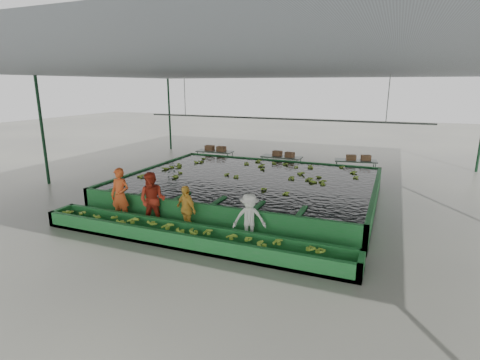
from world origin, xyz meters
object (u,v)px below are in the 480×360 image
at_px(worker_a, 120,195).
at_px(sorting_trough, 187,236).
at_px(box_stack_right, 358,160).
at_px(box_stack_mid, 283,156).
at_px(worker_c, 186,209).
at_px(box_stack_left, 215,151).
at_px(worker_b, 153,200).
at_px(packing_table_right, 355,169).
at_px(flotation_tank, 249,187).
at_px(worker_d, 249,219).
at_px(packing_table_left, 215,159).
at_px(packing_table_mid, 281,165).

bearing_deg(worker_a, sorting_trough, -18.93).
bearing_deg(box_stack_right, box_stack_mid, -170.83).
height_order(worker_c, box_stack_left, worker_c).
xyz_separation_m(worker_b, packing_table_right, (5.47, 9.51, -0.47)).
relative_size(flotation_tank, worker_d, 6.52).
bearing_deg(sorting_trough, worker_a, 165.32).
height_order(packing_table_left, box_stack_left, box_stack_left).
bearing_deg(box_stack_right, worker_c, -114.40).
height_order(flotation_tank, worker_b, worker_b).
height_order(sorting_trough, packing_table_mid, packing_table_mid).
distance_m(flotation_tank, worker_b, 4.66).
bearing_deg(worker_c, packing_table_left, 134.59).
bearing_deg(sorting_trough, box_stack_right, 69.63).
relative_size(worker_d, packing_table_right, 0.75).
distance_m(flotation_tank, worker_a, 5.30).
bearing_deg(worker_a, flotation_tank, 50.37).
height_order(worker_a, packing_table_left, worker_a).
bearing_deg(box_stack_left, box_stack_right, 2.30).
height_order(worker_c, packing_table_right, worker_c).
xyz_separation_m(packing_table_right, box_stack_mid, (-3.60, -0.55, 0.49)).
xyz_separation_m(worker_a, packing_table_mid, (3.09, 8.92, -0.47)).
height_order(flotation_tank, worker_c, worker_c).
xyz_separation_m(packing_table_right, box_stack_left, (-7.69, -0.26, 0.48)).
bearing_deg(worker_c, worker_b, -156.20).
relative_size(packing_table_left, box_stack_right, 1.75).
relative_size(worker_a, worker_c, 1.22).
bearing_deg(box_stack_left, worker_b, -76.47).
height_order(worker_b, worker_d, worker_b).
height_order(packing_table_right, box_stack_left, box_stack_left).
distance_m(worker_c, worker_d, 2.15).
xyz_separation_m(flotation_tank, worker_c, (-0.49, -4.30, 0.33)).
bearing_deg(box_stack_right, flotation_tank, -126.19).
xyz_separation_m(worker_d, packing_table_left, (-5.63, 9.16, -0.30)).
bearing_deg(packing_table_left, flotation_tank, -50.78).
bearing_deg(packing_table_left, box_stack_right, 2.89).
distance_m(flotation_tank, box_stack_mid, 4.69).
bearing_deg(box_stack_mid, packing_table_right, 8.68).
relative_size(worker_c, box_stack_left, 1.23).
xyz_separation_m(box_stack_left, box_stack_right, (7.81, 0.31, -0.01)).
distance_m(worker_a, box_stack_right, 11.79).
bearing_deg(packing_table_left, worker_d, -58.45).
distance_m(sorting_trough, box_stack_left, 10.82).
bearing_deg(box_stack_right, worker_b, -120.32).
distance_m(worker_b, box_stack_mid, 9.15).
bearing_deg(worker_a, box_stack_mid, 66.18).
height_order(worker_b, packing_table_left, worker_b).
height_order(sorting_trough, packing_table_right, packing_table_right).
bearing_deg(flotation_tank, worker_d, -68.91).
distance_m(packing_table_mid, box_stack_mid, 0.49).
relative_size(worker_c, box_stack_mid, 1.33).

